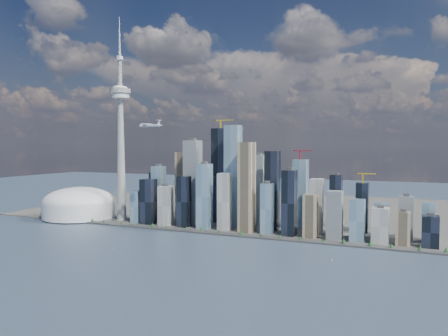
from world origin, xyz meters
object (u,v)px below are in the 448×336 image
at_px(dome_stadium, 79,204).
at_px(sailboat_west, 113,247).
at_px(sailboat_east, 332,259).
at_px(needle_tower, 121,135).
at_px(airplane, 150,125).

height_order(dome_stadium, sailboat_west, dome_stadium).
xyz_separation_m(dome_stadium, sailboat_west, (319.66, -259.99, -36.78)).
height_order(dome_stadium, sailboat_east, dome_stadium).
distance_m(dome_stadium, sailboat_east, 764.72).
bearing_deg(needle_tower, airplane, -35.75).
relative_size(dome_stadium, sailboat_west, 24.17).
bearing_deg(sailboat_west, airplane, 111.27).
xyz_separation_m(needle_tower, airplane, (177.62, -127.87, 18.34)).
height_order(needle_tower, airplane, needle_tower).
xyz_separation_m(needle_tower, sailboat_west, (179.66, -269.99, -233.18)).
bearing_deg(airplane, needle_tower, 145.51).
xyz_separation_m(needle_tower, sailboat_east, (601.72, -192.49, -233.05)).
xyz_separation_m(sailboat_west, sailboat_east, (422.06, 77.50, 0.13)).
height_order(airplane, sailboat_west, airplane).
bearing_deg(needle_tower, sailboat_west, -56.36).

